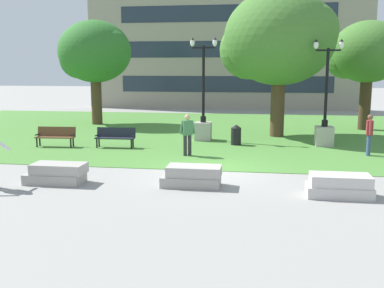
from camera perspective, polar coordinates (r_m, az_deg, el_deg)
name	(u,v)px	position (r m, az deg, el deg)	size (l,w,h in m)	color
ground_plane	(210,171)	(15.93, 2.28, -3.46)	(140.00, 140.00, 0.00)	gray
grass_lawn	(229,132)	(25.73, 4.71, 1.58)	(40.00, 20.00, 0.02)	#4C8438
concrete_block_center	(57,174)	(14.84, -16.80, -3.64)	(1.88, 0.90, 0.64)	#9E9991
concrete_block_left	(192,176)	(13.86, 0.06, -4.14)	(1.83, 0.90, 0.64)	#9E9991
concrete_block_right	(339,186)	(13.42, 18.22, -5.10)	(1.80, 0.90, 0.64)	#BCB7B2
park_bench_near_left	(115,136)	(20.74, -9.69, 0.99)	(1.82, 0.59, 0.90)	#1E232D
park_bench_near_right	(56,135)	(21.62, -16.92, 1.06)	(1.83, 0.64, 0.90)	brown
lamp_post_right	(203,120)	(22.47, 1.44, 3.09)	(1.32, 0.80, 5.05)	#ADA89E
lamp_post_left	(325,125)	(21.72, 16.49, 2.39)	(1.32, 0.80, 4.87)	#ADA89E
tree_near_left	(94,53)	(29.53, -12.33, 11.24)	(4.80, 4.57, 6.54)	#4C3823
tree_far_left	(367,53)	(28.14, 21.34, 10.68)	(4.35, 4.15, 6.26)	#42301E
tree_far_right	(278,39)	(24.10, 10.89, 12.91)	(6.00, 5.72, 7.54)	#4C3823
trash_bin	(236,135)	(21.25, 5.61, 1.19)	(0.49, 0.49, 0.96)	black
person_bystander_near_lawn	(369,132)	(19.88, 21.60, 1.37)	(0.29, 0.75, 1.71)	#384C7A
person_bystander_far_lawn	(187,133)	(18.46, -0.59, 1.47)	(0.69, 0.40, 1.71)	#28282D
building_facade_distant	(226,30)	(40.16, 4.35, 14.20)	(24.57, 1.03, 13.64)	gray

